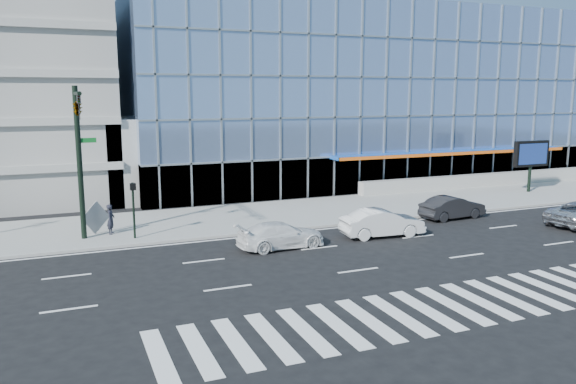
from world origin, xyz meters
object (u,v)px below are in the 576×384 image
Objects in this scene: pedestrian at (111,219)px; marquee_sign at (531,155)px; dark_sedan at (452,207)px; ped_signal_post at (133,202)px; white_suv at (281,235)px; white_sedan at (382,223)px; traffic_signal at (78,126)px; tilted_panel at (96,217)px.

marquee_sign is at bearing -66.83° from pedestrian.
pedestrian is (-20.24, 3.42, 0.26)m from dark_sedan.
white_suv is (6.70, -4.17, -1.48)m from ped_signal_post.
ped_signal_post is 13.42m from white_sedan.
traffic_signal is at bearing 64.52° from white_suv.
marquee_sign is 3.08× the size of tilted_panel.
ped_signal_post is at bearing 55.05° from white_suv.
traffic_signal is 1.74× the size of white_sedan.
pedestrian is at bearing 125.94° from ped_signal_post.
marquee_sign is at bearing 5.71° from ped_signal_post.
white_suv is at bearing -31.89° from ped_signal_post.
marquee_sign reaches higher than white_sedan.
tilted_panel reaches higher than white_suv.
traffic_signal reaches higher than marquee_sign.
white_suv is 0.99× the size of white_sedan.
dark_sedan is 3.31× the size of tilted_panel.
marquee_sign reaches higher than white_suv.
white_sedan is 2.79× the size of pedestrian.
white_sedan reaches higher than dark_sedan.
white_suv is at bearing -22.42° from traffic_signal.
traffic_signal is 6.15× the size of tilted_panel.
white_suv is 12.66m from dark_sedan.
pedestrian is (1.43, 1.85, -5.19)m from traffic_signal.
white_sedan is (-17.80, -7.17, -2.31)m from marquee_sign.
marquee_sign reaches higher than ped_signal_post.
marquee_sign is 12.61m from dark_sedan.
dark_sedan is (6.47, 2.18, -0.05)m from white_sedan.
dark_sedan is at bearing -42.73° from tilted_panel.
white_sedan is 6.82m from dark_sedan.
pedestrian is at bearing -57.92° from tilted_panel.
ped_signal_post is 19.32m from dark_sedan.
traffic_signal reaches higher than white_sedan.
ped_signal_post is 2.31× the size of tilted_panel.
white_sedan is at bearing -91.81° from pedestrian.
white_suv is 9.61m from pedestrian.
pedestrian is (-31.57, -1.57, -2.09)m from marquee_sign.
marquee_sign is (30.50, 3.05, 0.93)m from ped_signal_post.
tilted_panel is (-14.53, 5.96, 0.30)m from white_sedan.
traffic_signal is 1.75× the size of white_suv.
tilted_panel is (-21.00, 3.78, 0.35)m from dark_sedan.
traffic_signal is 4.85× the size of pedestrian.
ped_signal_post reaches higher than dark_sedan.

